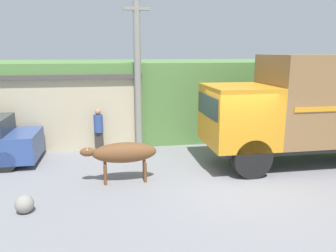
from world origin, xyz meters
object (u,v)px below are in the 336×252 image
(cargo_truck, at_px, (312,105))
(pedestrian_on_hill, at_px, (99,129))
(utility_pole, at_px, (138,70))
(roadside_rock, at_px, (24,204))
(brown_cow, at_px, (123,153))

(cargo_truck, relative_size, pedestrian_on_hill, 4.08)
(cargo_truck, height_order, utility_pole, utility_pole)
(cargo_truck, relative_size, roadside_rock, 15.44)
(pedestrian_on_hill, relative_size, utility_pole, 0.28)
(cargo_truck, height_order, roadside_rock, cargo_truck)
(cargo_truck, distance_m, roadside_rock, 8.91)
(brown_cow, distance_m, roadside_rock, 2.85)
(utility_pole, distance_m, roadside_rock, 6.21)
(pedestrian_on_hill, height_order, utility_pole, utility_pole)
(pedestrian_on_hill, distance_m, roadside_rock, 4.87)
(roadside_rock, bearing_deg, pedestrian_on_hill, 70.91)
(utility_pole, xyz_separation_m, roadside_rock, (-3.06, -4.62, -2.79))
(utility_pole, bearing_deg, cargo_truck, -25.09)
(pedestrian_on_hill, bearing_deg, brown_cow, 109.54)
(brown_cow, height_order, roadside_rock, brown_cow)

